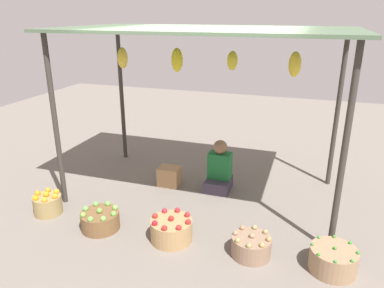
% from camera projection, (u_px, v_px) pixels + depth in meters
% --- Properties ---
extents(ground_plane, '(14.00, 14.00, 0.00)m').
position_uv_depth(ground_plane, '(203.00, 192.00, 5.54)').
color(ground_plane, slate).
extents(market_stall_structure, '(3.88, 2.11, 2.37)m').
position_uv_depth(market_stall_structure, '(205.00, 42.00, 4.79)').
color(market_stall_structure, '#38332D').
rests_on(market_stall_structure, ground).
extents(vendor_person, '(0.36, 0.44, 0.78)m').
position_uv_depth(vendor_person, '(219.00, 171.00, 5.54)').
color(vendor_person, '#3E3549').
rests_on(vendor_person, ground).
extents(basket_oranges, '(0.37, 0.37, 0.32)m').
position_uv_depth(basket_oranges, '(48.00, 204.00, 4.92)').
color(basket_oranges, '#967E4C').
rests_on(basket_oranges, ground).
extents(basket_green_apples, '(0.48, 0.48, 0.28)m').
position_uv_depth(basket_green_apples, '(100.00, 220.00, 4.58)').
color(basket_green_apples, brown).
rests_on(basket_green_apples, ground).
extents(basket_red_apples, '(0.50, 0.50, 0.32)m').
position_uv_depth(basket_red_apples, '(172.00, 230.00, 4.34)').
color(basket_red_apples, '#A48052').
rests_on(basket_red_apples, ground).
extents(basket_potatoes, '(0.44, 0.44, 0.28)m').
position_uv_depth(basket_potatoes, '(251.00, 246.00, 4.07)').
color(basket_potatoes, '#8A6C56').
rests_on(basket_potatoes, ground).
extents(basket_green_chilies, '(0.49, 0.49, 0.29)m').
position_uv_depth(basket_green_chilies, '(333.00, 260.00, 3.83)').
color(basket_green_chilies, '#967556').
rests_on(basket_green_chilies, ground).
extents(wooden_crate_near_vendor, '(0.33, 0.26, 0.30)m').
position_uv_depth(wooden_crate_near_vendor, '(169.00, 176.00, 5.72)').
color(wooden_crate_near_vendor, '#AD8055').
rests_on(wooden_crate_near_vendor, ground).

